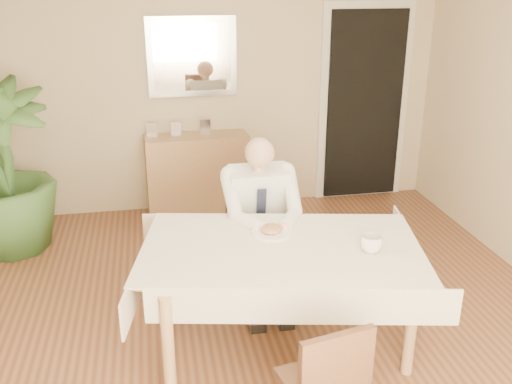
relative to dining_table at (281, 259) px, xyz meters
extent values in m
plane|color=brown|center=(-0.08, 0.08, -0.67)|extent=(5.00, 5.00, 0.00)
cube|color=tan|center=(-0.08, 2.58, 0.63)|extent=(4.50, 0.02, 2.60)
cube|color=silver|center=(1.47, 2.56, 0.33)|extent=(0.96, 0.03, 2.10)
cube|color=black|center=(1.47, 2.53, 0.33)|extent=(0.80, 0.05, 1.95)
cube|color=silver|center=(-0.30, 2.55, 0.88)|extent=(0.86, 0.03, 0.76)
cube|color=white|center=(-0.30, 2.53, 0.88)|extent=(0.74, 0.02, 0.64)
cube|color=#A6794C|center=(0.00, 0.00, 0.05)|extent=(1.75, 1.20, 0.04)
cube|color=beige|center=(0.00, 0.00, 0.08)|extent=(1.86, 1.32, 0.01)
cube|color=beige|center=(0.00, -0.50, -0.03)|extent=(1.67, 0.35, 0.22)
cube|color=beige|center=(0.00, 0.50, -0.03)|extent=(1.67, 0.35, 0.22)
cube|color=beige|center=(-0.85, 0.00, -0.03)|extent=(0.21, 0.98, 0.22)
cube|color=beige|center=(0.85, 0.00, -0.03)|extent=(0.21, 0.98, 0.22)
cylinder|color=#A6794C|center=(-0.72, -0.37, -0.32)|extent=(0.07, 0.07, 0.70)
cylinder|color=#A6794C|center=(0.72, -0.37, -0.32)|extent=(0.07, 0.07, 0.70)
cylinder|color=#A6794C|center=(-0.72, 0.37, -0.32)|extent=(0.07, 0.07, 0.70)
cylinder|color=#A6794C|center=(0.72, 0.37, -0.32)|extent=(0.07, 0.07, 0.70)
cube|color=#3E2618|center=(0.00, 0.80, -0.24)|extent=(0.43, 0.43, 0.04)
cube|color=#3E2618|center=(0.00, 0.99, 0.01)|extent=(0.42, 0.05, 0.42)
cylinder|color=#3E2618|center=(-0.18, 0.62, -0.47)|extent=(0.04, 0.04, 0.41)
cylinder|color=#3E2618|center=(0.18, 0.62, -0.47)|extent=(0.04, 0.04, 0.41)
cylinder|color=#3E2618|center=(-0.18, 0.98, -0.47)|extent=(0.04, 0.04, 0.41)
cylinder|color=#3E2618|center=(0.18, 0.98, -0.47)|extent=(0.04, 0.04, 0.41)
cube|color=#3E2618|center=(0.03, -0.82, -0.28)|extent=(0.45, 0.45, 0.04)
cube|color=#3E2618|center=(0.03, -1.00, -0.06)|extent=(0.38, 0.12, 0.38)
cube|color=white|center=(0.00, 0.76, 0.08)|extent=(0.42, 0.31, 0.55)
cube|color=black|center=(0.00, 0.64, 0.05)|extent=(0.07, 0.08, 0.36)
cylinder|color=tan|center=(0.00, 0.71, 0.37)|extent=(0.09, 0.09, 0.08)
sphere|color=tan|center=(0.00, 0.69, 0.47)|extent=(0.21, 0.21, 0.21)
cube|color=black|center=(-0.10, 0.56, -0.15)|extent=(0.13, 0.42, 0.13)
cube|color=black|center=(0.10, 0.56, -0.15)|extent=(0.13, 0.42, 0.13)
cube|color=black|center=(-0.10, 0.38, -0.44)|extent=(0.11, 0.12, 0.45)
cube|color=black|center=(0.10, 0.38, -0.44)|extent=(0.11, 0.12, 0.45)
cube|color=black|center=(-0.10, 0.32, -0.63)|extent=(0.11, 0.26, 0.07)
cube|color=black|center=(0.10, 0.32, -0.63)|extent=(0.11, 0.26, 0.07)
cylinder|color=white|center=(-0.02, 0.19, 0.09)|extent=(0.26, 0.26, 0.02)
ellipsoid|color=brown|center=(-0.02, 0.19, 0.11)|extent=(0.14, 0.14, 0.06)
cylinder|color=silver|center=(0.02, 0.13, 0.11)|extent=(0.01, 0.13, 0.01)
cylinder|color=silver|center=(-0.06, 0.13, 0.11)|extent=(0.01, 0.13, 0.01)
imported|color=white|center=(0.51, -0.17, 0.14)|extent=(0.16, 0.16, 0.10)
cube|color=#A6794C|center=(-0.30, 2.40, -0.26)|extent=(1.03, 0.39, 0.81)
cube|color=silver|center=(-0.73, 2.42, 0.21)|extent=(0.10, 0.02, 0.14)
cube|color=silver|center=(-0.50, 2.43, 0.21)|extent=(0.10, 0.02, 0.14)
cube|color=silver|center=(-0.20, 2.47, 0.21)|extent=(0.10, 0.02, 0.14)
imported|color=#345827|center=(-2.00, 1.88, 0.08)|extent=(0.97, 0.97, 1.50)
camera|label=1|loc=(-0.73, -3.03, 1.65)|focal=40.00mm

